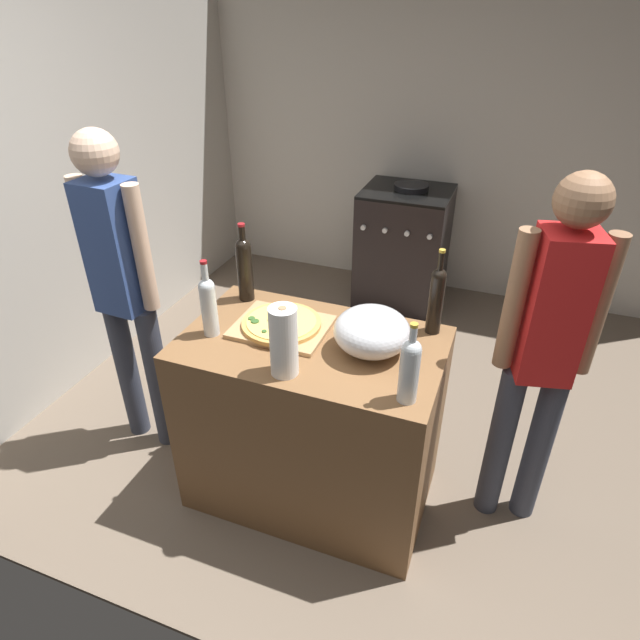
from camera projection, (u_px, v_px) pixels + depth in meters
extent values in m
cube|color=#6B5B4C|center=(375.00, 384.00, 3.46)|extent=(4.17, 3.58, 0.02)
cube|color=#BCB7AD|center=(442.00, 124.00, 4.01)|extent=(4.17, 0.10, 2.60)
cube|color=#BCB7AD|center=(100.00, 151.00, 3.34)|extent=(0.10, 3.58, 2.60)
cube|color=brown|center=(312.00, 421.00, 2.50)|extent=(1.11, 0.67, 0.89)
cube|color=tan|center=(282.00, 327.00, 2.35)|extent=(0.40, 0.32, 0.02)
cylinder|color=tan|center=(281.00, 323.00, 2.34)|extent=(0.35, 0.35, 0.02)
cylinder|color=#EAC660|center=(281.00, 321.00, 2.33)|extent=(0.30, 0.30, 0.00)
cylinder|color=#335926|center=(252.00, 318.00, 2.35)|extent=(0.03, 0.03, 0.01)
cylinder|color=#335926|center=(264.00, 331.00, 2.26)|extent=(0.02, 0.02, 0.01)
cylinder|color=#335926|center=(284.00, 327.00, 2.28)|extent=(0.03, 0.03, 0.01)
cylinder|color=#335926|center=(285.00, 316.00, 2.36)|extent=(0.03, 0.03, 0.01)
cylinder|color=#335926|center=(281.00, 320.00, 2.33)|extent=(0.04, 0.04, 0.01)
cylinder|color=#335926|center=(271.00, 320.00, 2.34)|extent=(0.03, 0.03, 0.01)
cylinder|color=#335926|center=(255.00, 321.00, 2.32)|extent=(0.04, 0.04, 0.01)
cylinder|color=#335926|center=(280.00, 334.00, 2.24)|extent=(0.03, 0.03, 0.01)
cylinder|color=#B2B2B7|center=(371.00, 350.00, 2.21)|extent=(0.13, 0.13, 0.01)
ellipsoid|color=silver|center=(372.00, 331.00, 2.16)|extent=(0.31, 0.31, 0.19)
cylinder|color=white|center=(284.00, 341.00, 2.01)|extent=(0.11, 0.11, 0.29)
cylinder|color=#997551|center=(284.00, 341.00, 2.01)|extent=(0.03, 0.03, 0.29)
cylinder|color=black|center=(245.00, 273.00, 2.52)|extent=(0.07, 0.07, 0.27)
sphere|color=black|center=(243.00, 246.00, 2.45)|extent=(0.07, 0.07, 0.07)
cylinder|color=black|center=(242.00, 234.00, 2.41)|extent=(0.03, 0.03, 0.08)
cylinder|color=maroon|center=(241.00, 225.00, 2.39)|extent=(0.03, 0.03, 0.01)
cylinder|color=black|center=(435.00, 305.00, 2.27)|extent=(0.06, 0.06, 0.27)
sphere|color=black|center=(439.00, 276.00, 2.20)|extent=(0.06, 0.06, 0.06)
cylinder|color=black|center=(441.00, 262.00, 2.17)|extent=(0.03, 0.03, 0.09)
cylinder|color=gold|center=(442.00, 251.00, 2.14)|extent=(0.03, 0.03, 0.01)
cylinder|color=silver|center=(209.00, 311.00, 2.26)|extent=(0.07, 0.07, 0.23)
sphere|color=silver|center=(206.00, 287.00, 2.21)|extent=(0.07, 0.07, 0.07)
cylinder|color=silver|center=(205.00, 273.00, 2.17)|extent=(0.03, 0.03, 0.08)
cylinder|color=maroon|center=(203.00, 262.00, 2.15)|extent=(0.03, 0.03, 0.01)
cylinder|color=silver|center=(409.00, 375.00, 1.89)|extent=(0.07, 0.07, 0.22)
sphere|color=silver|center=(412.00, 349.00, 1.84)|extent=(0.07, 0.07, 0.07)
cylinder|color=silver|center=(413.00, 336.00, 1.81)|extent=(0.03, 0.03, 0.07)
cylinder|color=gold|center=(414.00, 325.00, 1.78)|extent=(0.03, 0.03, 0.01)
cube|color=black|center=(403.00, 248.00, 4.18)|extent=(0.64, 0.57, 0.88)
cube|color=black|center=(408.00, 191.00, 3.94)|extent=(0.64, 0.57, 0.02)
cylinder|color=silver|center=(363.00, 227.00, 3.88)|extent=(0.04, 0.02, 0.04)
cylinder|color=silver|center=(385.00, 230.00, 3.83)|extent=(0.04, 0.02, 0.04)
cylinder|color=silver|center=(407.00, 234.00, 3.79)|extent=(0.04, 0.02, 0.04)
cylinder|color=silver|center=(430.00, 237.00, 3.74)|extent=(0.04, 0.02, 0.04)
cylinder|color=black|center=(411.00, 187.00, 3.93)|extent=(0.25, 0.25, 0.04)
cylinder|color=#383D4C|center=(127.00, 370.00, 2.88)|extent=(0.11, 0.11, 0.83)
cylinder|color=#383D4C|center=(158.00, 379.00, 2.81)|extent=(0.11, 0.11, 0.83)
cube|color=#334C8C|center=(115.00, 247.00, 2.47)|extent=(0.23, 0.21, 0.62)
cylinder|color=beige|center=(88.00, 239.00, 2.51)|extent=(0.08, 0.08, 0.59)
cylinder|color=beige|center=(142.00, 250.00, 2.41)|extent=(0.08, 0.08, 0.59)
sphere|color=beige|center=(95.00, 152.00, 2.24)|extent=(0.20, 0.20, 0.20)
cylinder|color=#383D4C|center=(538.00, 447.00, 2.40)|extent=(0.11, 0.11, 0.82)
cylinder|color=#383D4C|center=(499.00, 444.00, 2.42)|extent=(0.11, 0.11, 0.82)
cube|color=red|center=(555.00, 307.00, 2.04)|extent=(0.25, 0.24, 0.61)
cylinder|color=#936B4C|center=(598.00, 307.00, 2.02)|extent=(0.08, 0.08, 0.58)
cylinder|color=#936B4C|center=(515.00, 301.00, 2.05)|extent=(0.08, 0.08, 0.58)
sphere|color=#936B4C|center=(583.00, 200.00, 1.82)|extent=(0.20, 0.20, 0.20)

